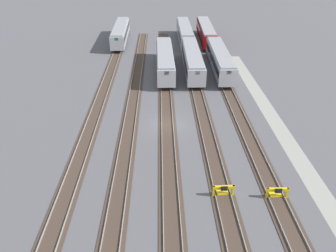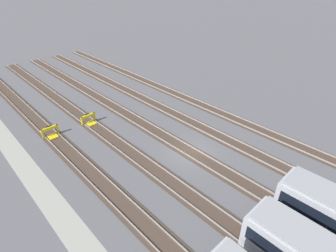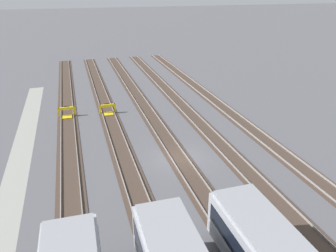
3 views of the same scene
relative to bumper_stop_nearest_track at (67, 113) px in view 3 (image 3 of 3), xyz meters
name	(u,v)px [view 3 (image 3 of 3)]	position (x,y,z in m)	size (l,w,h in m)	color
ground_plane	(179,159)	(13.39, 9.56, -0.51)	(400.00, 400.00, 0.00)	#5B5B60
service_walkway	(14,183)	(13.39, -4.29, -0.51)	(54.00, 2.00, 0.01)	#9E9E93
rail_track_nearest	(70,174)	(13.39, 0.00, -0.47)	(90.00, 2.23, 0.21)	#47382D
rail_track_near_inner	(127,166)	(13.39, 4.78, -0.47)	(90.00, 2.24, 0.21)	#47382D
rail_track_middle	(179,158)	(13.39, 9.56, -0.47)	(90.00, 2.24, 0.21)	#47382D
rail_track_far_inner	(227,151)	(13.39, 14.34, -0.47)	(90.00, 2.23, 0.21)	#47382D
rail_track_farthest	(271,145)	(13.39, 19.11, -0.47)	(90.00, 2.23, 0.21)	#47382D
bumper_stop_nearest_track	(67,113)	(0.00, 0.00, 0.00)	(1.36, 2.00, 1.22)	yellow
bumper_stop_near_inner_track	(108,110)	(0.43, 4.79, 0.00)	(1.37, 2.01, 1.22)	yellow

